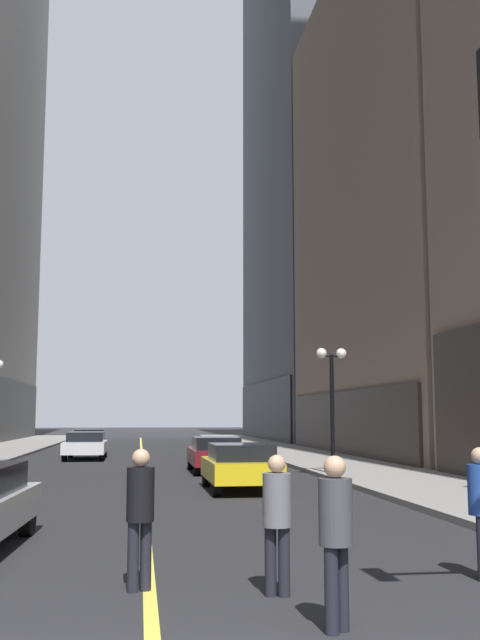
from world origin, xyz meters
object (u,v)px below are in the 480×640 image
(car_blue, at_px, (89,439))
(car_yellow, at_px, (240,465))
(pedestrian_in_grey_suit, at_px, (277,513))
(pedestrian_with_orange_bag, at_px, (336,528))
(pedestrian_in_black_coat, at_px, (140,508))
(car_maroon, at_px, (215,453))
(car_white, at_px, (86,444))
(street_lamp_right_mid, at_px, (332,382))

(car_blue, bearing_deg, car_yellow, -76.61)
(car_yellow, relative_size, pedestrian_in_grey_suit, 2.50)
(pedestrian_with_orange_bag, bearing_deg, pedestrian_in_black_coat, 133.76)
(car_maroon, height_order, car_white, same)
(car_white, relative_size, pedestrian_with_orange_bag, 2.79)
(car_yellow, distance_m, pedestrian_in_grey_suit, 12.39)
(car_yellow, xyz_separation_m, car_white, (-5.42, 16.47, 0.00))
(car_white, xyz_separation_m, pedestrian_with_orange_bag, (4.53, -30.34, 0.27))
(car_white, height_order, pedestrian_in_black_coat, pedestrian_in_black_coat)
(car_maroon, height_order, pedestrian_with_orange_bag, pedestrian_with_orange_bag)
(car_blue, xyz_separation_m, pedestrian_with_orange_bag, (4.87, -38.08, 0.27))
(car_white, relative_size, pedestrian_in_black_coat, 2.80)
(pedestrian_in_grey_suit, xyz_separation_m, pedestrian_with_orange_bag, (0.31, -1.53, 0.04))
(pedestrian_in_black_coat, height_order, pedestrian_in_grey_suit, pedestrian_in_black_coat)
(car_yellow, relative_size, car_maroon, 0.92)
(pedestrian_in_black_coat, height_order, street_lamp_right_mid, street_lamp_right_mid)
(car_white, distance_m, street_lamp_right_mid, 15.71)
(car_maroon, bearing_deg, car_blue, 108.67)
(car_blue, bearing_deg, car_maroon, -71.33)
(pedestrian_in_grey_suit, xyz_separation_m, street_lamp_right_mid, (4.92, 16.28, 2.31))
(pedestrian_with_orange_bag, bearing_deg, pedestrian_in_grey_suit, 101.47)
(car_white, distance_m, pedestrian_with_orange_bag, 30.67)
(pedestrian_in_black_coat, bearing_deg, car_blue, 94.67)
(car_maroon, xyz_separation_m, car_blue, (-5.77, 17.07, -0.00))
(car_maroon, distance_m, car_white, 10.80)
(pedestrian_with_orange_bag, bearing_deg, car_white, 98.48)
(pedestrian_with_orange_bag, height_order, street_lamp_right_mid, street_lamp_right_mid)
(pedestrian_in_black_coat, height_order, pedestrian_with_orange_bag, pedestrian_with_orange_bag)
(car_white, height_order, car_blue, same)
(street_lamp_right_mid, bearing_deg, car_white, 126.09)
(car_blue, relative_size, street_lamp_right_mid, 0.96)
(car_white, relative_size, street_lamp_right_mid, 1.07)
(car_white, xyz_separation_m, pedestrian_in_black_coat, (2.60, -28.33, 0.27))
(pedestrian_in_grey_suit, bearing_deg, street_lamp_right_mid, 73.18)
(car_yellow, xyz_separation_m, pedestrian_in_grey_suit, (-1.21, -12.33, 0.23))
(car_blue, bearing_deg, street_lamp_right_mid, -64.94)
(car_blue, relative_size, pedestrian_with_orange_bag, 2.49)
(car_maroon, relative_size, car_blue, 1.05)
(car_yellow, distance_m, pedestrian_in_black_coat, 12.19)
(car_maroon, xyz_separation_m, car_white, (-5.43, 9.33, 0.00))
(car_yellow, relative_size, car_white, 0.86)
(car_yellow, xyz_separation_m, car_maroon, (0.01, 7.14, 0.00))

